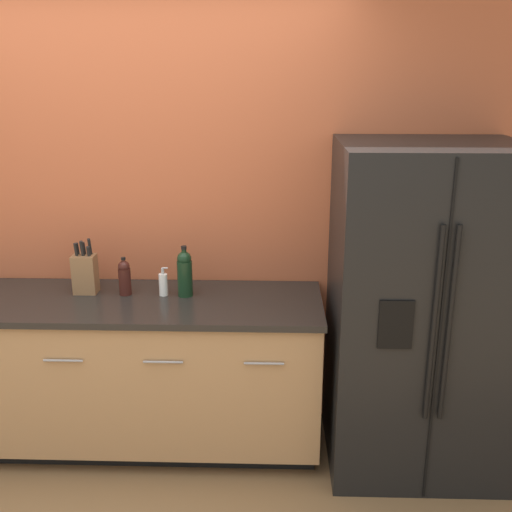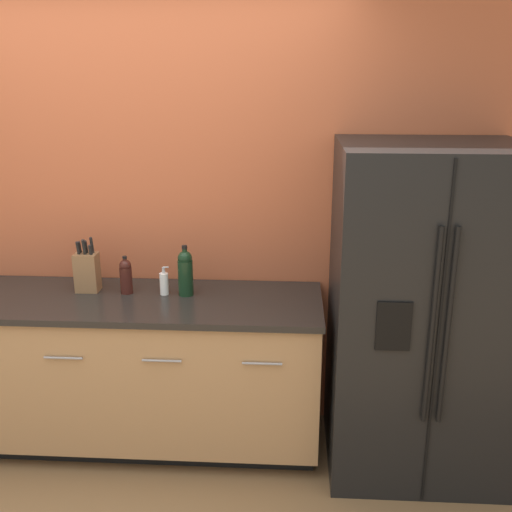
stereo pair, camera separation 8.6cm
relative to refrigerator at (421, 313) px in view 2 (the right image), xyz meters
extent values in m
cube|color=#BC5B38|center=(-1.60, 0.41, 0.43)|extent=(10.00, 0.05, 2.60)
cube|color=black|center=(-1.57, 0.11, -0.83)|extent=(2.06, 0.54, 0.09)
cube|color=tan|center=(-1.57, 0.07, -0.40)|extent=(2.10, 0.62, 0.77)
cube|color=black|center=(-1.57, 0.05, 0.01)|extent=(2.13, 0.64, 0.03)
cylinder|color=#99999E|center=(-1.82, -0.26, -0.19)|extent=(0.20, 0.01, 0.01)
cylinder|color=#99999E|center=(-1.32, -0.26, -0.19)|extent=(0.20, 0.01, 0.01)
cylinder|color=#99999E|center=(-0.81, -0.26, -0.19)|extent=(0.20, 0.01, 0.01)
cube|color=black|center=(0.00, 0.00, 0.00)|extent=(0.91, 0.75, 1.75)
cube|color=black|center=(0.00, -0.38, 0.00)|extent=(0.01, 0.01, 1.71)
cylinder|color=black|center=(-0.03, -0.39, 0.09)|extent=(0.02, 0.02, 0.96)
cylinder|color=black|center=(0.04, -0.39, 0.09)|extent=(0.02, 0.02, 0.96)
cube|color=black|center=(-0.21, -0.38, 0.09)|extent=(0.16, 0.01, 0.24)
cube|color=olive|center=(-1.81, 0.15, 0.13)|extent=(0.13, 0.10, 0.22)
cylinder|color=black|center=(-1.84, 0.17, 0.27)|extent=(0.01, 0.03, 0.07)
cylinder|color=black|center=(-1.84, 0.14, 0.28)|extent=(0.02, 0.03, 0.08)
cylinder|color=black|center=(-1.81, 0.17, 0.28)|extent=(0.02, 0.03, 0.07)
cylinder|color=black|center=(-1.81, 0.14, 0.28)|extent=(0.02, 0.04, 0.09)
cylinder|color=black|center=(-1.78, 0.17, 0.29)|extent=(0.02, 0.04, 0.09)
cylinder|color=black|center=(-1.78, 0.14, 0.27)|extent=(0.02, 0.03, 0.06)
cylinder|color=black|center=(-1.25, 0.13, 0.12)|extent=(0.08, 0.08, 0.20)
sphere|color=black|center=(-1.25, 0.13, 0.23)|extent=(0.08, 0.08, 0.08)
cylinder|color=black|center=(-1.25, 0.13, 0.25)|extent=(0.03, 0.03, 0.07)
cylinder|color=black|center=(-1.25, 0.13, 0.30)|extent=(0.03, 0.03, 0.02)
cylinder|color=white|center=(-1.37, 0.12, 0.08)|extent=(0.05, 0.05, 0.12)
cylinder|color=#B2B2B5|center=(-1.37, 0.12, 0.16)|extent=(0.02, 0.02, 0.04)
cylinder|color=#B2B2B5|center=(-1.36, 0.12, 0.18)|extent=(0.03, 0.01, 0.01)
cylinder|color=#3D1914|center=(-1.59, 0.13, 0.10)|extent=(0.07, 0.07, 0.15)
sphere|color=#3D1914|center=(-1.59, 0.13, 0.18)|extent=(0.06, 0.06, 0.06)
cylinder|color=#3D1914|center=(-1.59, 0.13, 0.20)|extent=(0.02, 0.02, 0.05)
cylinder|color=black|center=(-1.59, 0.13, 0.23)|extent=(0.02, 0.02, 0.01)
camera|label=1|loc=(-0.77, -2.93, 1.22)|focal=42.00mm
camera|label=2|loc=(-0.68, -2.92, 1.22)|focal=42.00mm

